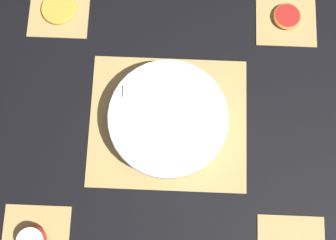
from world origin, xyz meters
TOP-DOWN VIEW (x-y plane):
  - ground_plane at (0.00, 0.00)m, footprint 6.00×6.00m
  - bamboo_mat_center at (0.00, 0.00)m, footprint 0.41×0.35m
  - coaster_mat_near_left at (-0.31, -0.30)m, footprint 0.16×0.16m
  - coaster_mat_near_right at (0.31, -0.30)m, footprint 0.16×0.16m
  - coaster_mat_far_right at (0.31, 0.30)m, footprint 0.16×0.16m
  - fruit_salad_bowl at (0.00, -0.00)m, footprint 0.30×0.30m
  - orange_slice_whole at (0.31, -0.30)m, footprint 0.10×0.10m
  - grapefruit_slice at (-0.31, -0.30)m, footprint 0.08×0.08m

SIDE VIEW (x-z plane):
  - ground_plane at x=0.00m, z-range 0.00..0.00m
  - coaster_mat_far_right at x=0.31m, z-range 0.00..0.01m
  - coaster_mat_near_left at x=-0.31m, z-range 0.00..0.01m
  - coaster_mat_near_right at x=0.31m, z-range 0.00..0.01m
  - bamboo_mat_center at x=0.00m, z-range 0.00..0.01m
  - orange_slice_whole at x=0.31m, z-range 0.01..0.02m
  - grapefruit_slice at x=-0.31m, z-range 0.01..0.02m
  - fruit_salad_bowl at x=0.00m, z-range 0.01..0.08m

